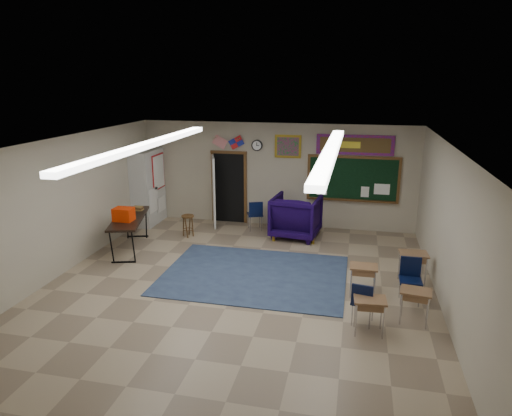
% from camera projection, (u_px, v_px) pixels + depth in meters
% --- Properties ---
extents(floor, '(9.00, 9.00, 0.00)m').
position_uv_depth(floor, '(236.00, 290.00, 9.41)').
color(floor, '#9D896C').
rests_on(floor, ground).
extents(back_wall, '(8.00, 0.04, 3.00)m').
position_uv_depth(back_wall, '(276.00, 175.00, 13.22)').
color(back_wall, '#ACA48B').
rests_on(back_wall, floor).
extents(front_wall, '(8.00, 0.04, 3.00)m').
position_uv_depth(front_wall, '(124.00, 347.00, 4.77)').
color(front_wall, '#ACA48B').
rests_on(front_wall, floor).
extents(left_wall, '(0.04, 9.00, 3.00)m').
position_uv_depth(left_wall, '(56.00, 209.00, 9.83)').
color(left_wall, '#ACA48B').
rests_on(left_wall, floor).
extents(right_wall, '(0.04, 9.00, 3.00)m').
position_uv_depth(right_wall, '(451.00, 235.00, 8.16)').
color(right_wall, '#ACA48B').
rests_on(right_wall, floor).
extents(ceiling, '(8.00, 9.00, 0.04)m').
position_uv_depth(ceiling, '(234.00, 145.00, 8.59)').
color(ceiling, '#B9B9B5').
rests_on(ceiling, back_wall).
extents(area_rug, '(4.00, 3.00, 0.02)m').
position_uv_depth(area_rug, '(254.00, 275.00, 10.12)').
color(area_rug, '#374C68').
rests_on(area_rug, floor).
extents(fluorescent_strips, '(3.86, 6.00, 0.10)m').
position_uv_depth(fluorescent_strips, '(234.00, 148.00, 8.60)').
color(fluorescent_strips, white).
rests_on(fluorescent_strips, ceiling).
extents(doorway, '(1.10, 0.89, 2.16)m').
position_uv_depth(doorway, '(225.00, 188.00, 13.52)').
color(doorway, black).
rests_on(doorway, back_wall).
extents(chalkboard, '(2.55, 0.14, 1.30)m').
position_uv_depth(chalkboard, '(353.00, 180.00, 12.74)').
color(chalkboard, brown).
rests_on(chalkboard, back_wall).
extents(bulletin_board, '(2.10, 0.05, 0.55)m').
position_uv_depth(bulletin_board, '(355.00, 145.00, 12.47)').
color(bulletin_board, red).
rests_on(bulletin_board, back_wall).
extents(framed_art_print, '(0.75, 0.05, 0.65)m').
position_uv_depth(framed_art_print, '(288.00, 146.00, 12.88)').
color(framed_art_print, olive).
rests_on(framed_art_print, back_wall).
extents(wall_clock, '(0.32, 0.05, 0.32)m').
position_uv_depth(wall_clock, '(257.00, 145.00, 13.07)').
color(wall_clock, black).
rests_on(wall_clock, back_wall).
extents(wall_flags, '(1.16, 0.06, 0.70)m').
position_uv_depth(wall_flags, '(228.00, 140.00, 13.19)').
color(wall_flags, red).
rests_on(wall_flags, back_wall).
extents(storage_cabinet, '(0.59, 1.25, 2.20)m').
position_uv_depth(storage_cabinet, '(148.00, 187.00, 13.50)').
color(storage_cabinet, beige).
rests_on(storage_cabinet, floor).
extents(wingback_armchair, '(1.37, 1.40, 1.15)m').
position_uv_depth(wingback_armchair, '(296.00, 216.00, 12.43)').
color(wingback_armchair, black).
rests_on(wingback_armchair, floor).
extents(student_chair_reading, '(0.56, 0.56, 0.87)m').
position_uv_depth(student_chair_reading, '(255.00, 215.00, 13.04)').
color(student_chair_reading, black).
rests_on(student_chair_reading, floor).
extents(student_chair_desk_a, '(0.48, 0.48, 0.81)m').
position_uv_depth(student_chair_desk_a, '(363.00, 302.00, 8.02)').
color(student_chair_desk_a, black).
rests_on(student_chair_desk_a, floor).
extents(student_chair_desk_b, '(0.44, 0.44, 0.88)m').
position_uv_depth(student_chair_desk_b, '(410.00, 282.00, 8.78)').
color(student_chair_desk_b, black).
rests_on(student_chair_desk_b, floor).
extents(student_desk_front_left, '(0.54, 0.41, 0.65)m').
position_uv_depth(student_desk_front_left, '(363.00, 279.00, 9.06)').
color(student_desk_front_left, olive).
rests_on(student_desk_front_left, floor).
extents(student_desk_front_right, '(0.60, 0.47, 0.69)m').
position_uv_depth(student_desk_front_right, '(412.00, 266.00, 9.62)').
color(student_desk_front_right, olive).
rests_on(student_desk_front_right, floor).
extents(student_desk_back_left, '(0.56, 0.44, 0.64)m').
position_uv_depth(student_desk_back_left, '(369.00, 314.00, 7.73)').
color(student_desk_back_left, olive).
rests_on(student_desk_back_left, floor).
extents(student_desk_back_right, '(0.58, 0.47, 0.63)m').
position_uv_depth(student_desk_back_right, '(415.00, 305.00, 8.06)').
color(student_desk_back_right, olive).
rests_on(student_desk_back_right, floor).
extents(folding_table, '(1.24, 2.17, 1.17)m').
position_uv_depth(folding_table, '(130.00, 232.00, 11.52)').
color(folding_table, black).
rests_on(folding_table, floor).
extents(wooden_stool, '(0.34, 0.34, 0.60)m').
position_uv_depth(wooden_stool, '(188.00, 226.00, 12.52)').
color(wooden_stool, '#553819').
rests_on(wooden_stool, floor).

